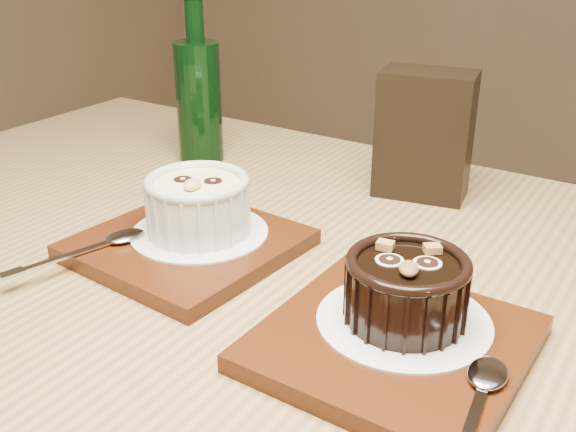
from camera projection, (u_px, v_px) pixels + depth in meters
name	position (u px, v px, depth m)	size (l,w,h in m)	color
table	(283.00, 384.00, 0.60)	(1.28, 0.92, 0.75)	olive
tray_left	(188.00, 245.00, 0.63)	(0.18, 0.18, 0.01)	#451E0B
doily_left	(200.00, 232.00, 0.64)	(0.13, 0.13, 0.00)	white
ramekin_white	(198.00, 202.00, 0.62)	(0.10, 0.10, 0.06)	silver
spoon_left	(90.00, 247.00, 0.60)	(0.03, 0.13, 0.01)	#B4B6BD
tray_right	(393.00, 343.00, 0.49)	(0.18, 0.18, 0.01)	#451E0B
doily_right	(404.00, 320.00, 0.50)	(0.13, 0.13, 0.00)	white
ramekin_dark	(407.00, 286.00, 0.49)	(0.09, 0.09, 0.05)	black
spoon_right	(477.00, 405.00, 0.41)	(0.03, 0.13, 0.01)	#B4B6BD
condiment_stand	(424.00, 135.00, 0.74)	(0.10, 0.06, 0.14)	black
green_bottle	(199.00, 97.00, 0.84)	(0.06, 0.06, 0.21)	black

